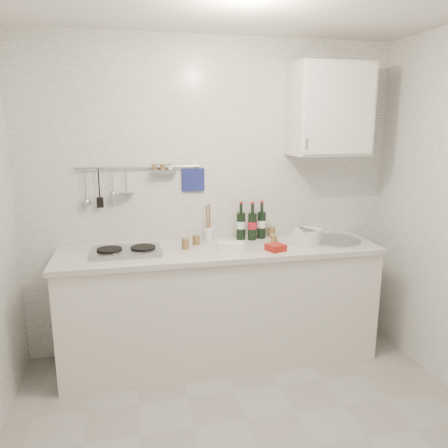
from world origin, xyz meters
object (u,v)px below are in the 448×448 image
plate_stack_hob (125,250)px  wine_bottles (252,220)px  wall_cabinet (330,110)px  utensil_crock (208,233)px  plate_stack_sink (306,236)px

plate_stack_hob → wine_bottles: size_ratio=0.79×
wall_cabinet → wine_bottles: wall_cabinet is taller
plate_stack_hob → utensil_crock: bearing=11.2°
wall_cabinet → wine_bottles: size_ratio=2.26×
wine_bottles → utensil_crock: 0.37m
plate_stack_hob → utensil_crock: (0.65, 0.13, 0.06)m
wall_cabinet → plate_stack_sink: bearing=-154.4°
wall_cabinet → utensil_crock: bearing=175.8°
plate_stack_hob → plate_stack_sink: plate_stack_sink is taller
wall_cabinet → wine_bottles: (-0.59, 0.09, -0.87)m
wine_bottles → plate_stack_hob: bearing=-171.8°
wine_bottles → utensil_crock: bearing=-177.5°
wall_cabinet → plate_stack_hob: bearing=-177.9°
wall_cabinet → plate_stack_sink: size_ratio=2.48×
plate_stack_sink → utensil_crock: utensil_crock is taller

